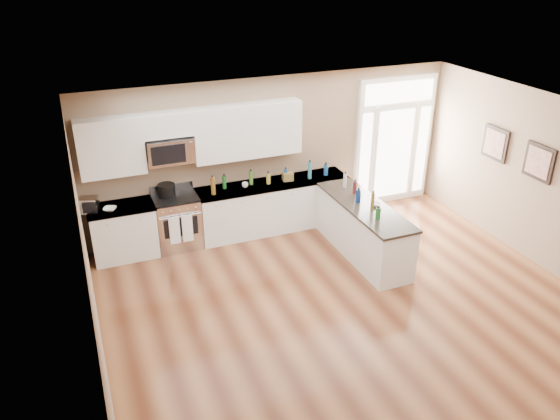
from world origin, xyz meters
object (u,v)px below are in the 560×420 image
stockpot (166,190)px  kitchen_range (177,222)px  peninsula_cabinet (363,231)px  toaster_oven (89,205)px

stockpot → kitchen_range: bearing=-41.2°
peninsula_cabinet → kitchen_range: size_ratio=2.15×
peninsula_cabinet → toaster_oven: (-4.28, 1.42, 0.63)m
peninsula_cabinet → kitchen_range: 3.22m
kitchen_range → stockpot: (-0.12, 0.10, 0.58)m
kitchen_range → peninsula_cabinet: bearing=-26.7°
kitchen_range → toaster_oven: (-1.40, -0.02, 0.58)m
toaster_oven → stockpot: bearing=23.6°
peninsula_cabinet → stockpot: size_ratio=7.79×
peninsula_cabinet → stockpot: stockpot is taller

